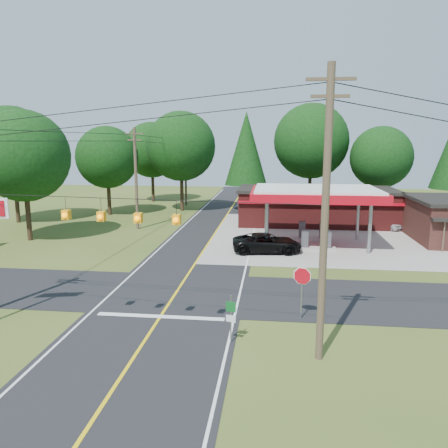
# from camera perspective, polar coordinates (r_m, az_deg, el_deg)

# --- Properties ---
(ground) EXTENTS (120.00, 120.00, 0.00)m
(ground) POSITION_cam_1_polar(r_m,az_deg,el_deg) (25.90, -6.26, -8.91)
(ground) COLOR #384D1B
(ground) RESTS_ON ground
(main_highway) EXTENTS (8.00, 120.00, 0.02)m
(main_highway) POSITION_cam_1_polar(r_m,az_deg,el_deg) (25.89, -6.26, -8.89)
(main_highway) COLOR black
(main_highway) RESTS_ON ground
(cross_road) EXTENTS (70.00, 7.00, 0.02)m
(cross_road) POSITION_cam_1_polar(r_m,az_deg,el_deg) (25.89, -6.26, -8.88)
(cross_road) COLOR black
(cross_road) RESTS_ON ground
(lane_center_yellow) EXTENTS (0.15, 110.00, 0.00)m
(lane_center_yellow) POSITION_cam_1_polar(r_m,az_deg,el_deg) (25.89, -6.26, -8.85)
(lane_center_yellow) COLOR yellow
(lane_center_yellow) RESTS_ON main_highway
(gas_canopy) EXTENTS (10.60, 7.40, 4.88)m
(gas_canopy) POSITION_cam_1_polar(r_m,az_deg,el_deg) (37.18, 11.88, 3.71)
(gas_canopy) COLOR gray
(gas_canopy) RESTS_ON ground
(convenience_store) EXTENTS (16.40, 7.55, 3.80)m
(convenience_store) POSITION_cam_1_polar(r_m,az_deg,el_deg) (47.44, 11.91, 2.33)
(convenience_store) COLOR maroon
(convenience_store) RESTS_ON ground
(utility_pole_near_right) EXTENTS (1.80, 0.30, 11.50)m
(utility_pole_near_right) POSITION_cam_1_polar(r_m,az_deg,el_deg) (17.09, 13.06, 1.28)
(utility_pole_near_right) COLOR #473828
(utility_pole_near_right) RESTS_ON ground
(utility_pole_far_left) EXTENTS (1.80, 0.30, 10.00)m
(utility_pole_far_left) POSITION_cam_1_polar(r_m,az_deg,el_deg) (44.03, -11.43, 6.02)
(utility_pole_far_left) COLOR #473828
(utility_pole_far_left) RESTS_ON ground
(utility_pole_north) EXTENTS (0.30, 0.30, 9.50)m
(utility_pole_north) POSITION_cam_1_polar(r_m,az_deg,el_deg) (60.11, -5.04, 6.98)
(utility_pole_north) COLOR #473828
(utility_pole_north) RESTS_ON ground
(overhead_beacons) EXTENTS (17.04, 2.04, 1.03)m
(overhead_beacons) POSITION_cam_1_polar(r_m,az_deg,el_deg) (19.08, -13.56, 3.00)
(overhead_beacons) COLOR black
(overhead_beacons) RESTS_ON ground
(treeline_backdrop) EXTENTS (70.27, 51.59, 13.30)m
(treeline_backdrop) POSITION_cam_1_polar(r_m,az_deg,el_deg) (48.01, 0.94, 9.34)
(treeline_backdrop) COLOR #332316
(treeline_backdrop) RESTS_ON ground
(suv_car) EXTENTS (6.00, 6.00, 1.52)m
(suv_car) POSITION_cam_1_polar(r_m,az_deg,el_deg) (34.68, 5.64, -2.50)
(suv_car) COLOR black
(suv_car) RESTS_ON ground
(sedan_car) EXTENTS (4.97, 4.97, 1.26)m
(sedan_car) POSITION_cam_1_polar(r_m,az_deg,el_deg) (46.90, 20.61, 0.19)
(sedan_car) COLOR silver
(sedan_car) RESTS_ON ground
(octagonal_stop_sign) EXTENTS (0.88, 0.34, 2.68)m
(octagonal_stop_sign) POSITION_cam_1_polar(r_m,az_deg,el_deg) (21.84, 10.16, -7.21)
(octagonal_stop_sign) COLOR gray
(octagonal_stop_sign) RESTS_ON ground
(route_sign_post) EXTENTS (0.44, 0.15, 2.17)m
(route_sign_post) POSITION_cam_1_polar(r_m,az_deg,el_deg) (19.30, 0.90, -11.80)
(route_sign_post) COLOR gray
(route_sign_post) RESTS_ON ground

